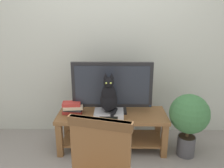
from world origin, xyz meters
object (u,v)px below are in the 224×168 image
at_px(media_box, 109,114).
at_px(book_stack, 73,108).
at_px(tv_stand, 112,124).
at_px(cat, 109,97).
at_px(potted_plant, 189,117).
at_px(tv, 112,87).

distance_m(media_box, book_stack, 0.46).
distance_m(tv_stand, cat, 0.42).
distance_m(media_box, potted_plant, 0.93).
bearing_deg(tv_stand, cat, -107.94).
bearing_deg(potted_plant, media_box, 176.39).
height_order(book_stack, potted_plant, potted_plant).
bearing_deg(tv_stand, tv, 89.98).
height_order(tv, book_stack, tv).
relative_size(tv_stand, potted_plant, 1.74).
height_order(cat, book_stack, cat).
distance_m(book_stack, potted_plant, 1.39).
xyz_separation_m(tv, potted_plant, (0.89, -0.22, -0.30)).
bearing_deg(book_stack, tv_stand, -0.47).
bearing_deg(tv, book_stack, -173.24).
distance_m(media_box, cat, 0.22).
bearing_deg(cat, media_box, 94.47).
relative_size(tv_stand, tv, 1.36).
height_order(media_box, cat, cat).
xyz_separation_m(tv, cat, (-0.04, -0.17, -0.07)).
bearing_deg(tv, media_box, -102.96).
xyz_separation_m(cat, potted_plant, (0.93, -0.05, -0.23)).
xyz_separation_m(tv, book_stack, (-0.49, -0.06, -0.25)).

